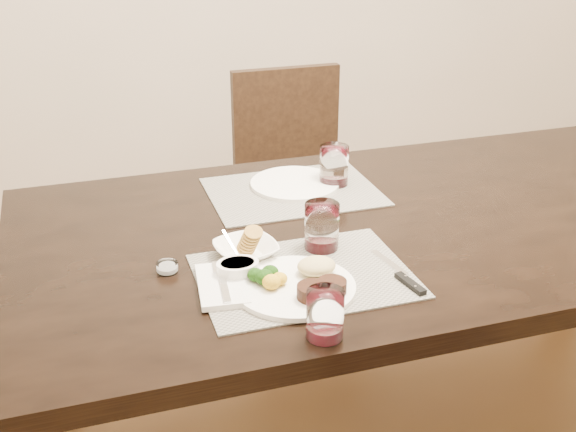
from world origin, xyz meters
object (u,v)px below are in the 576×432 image
object	(u,v)px
cracker_bowl	(246,250)
chair_far	(294,176)
dinner_plate	(301,283)
steak_knife	(405,278)
wine_glass_near	(322,228)
far_plate	(295,184)

from	to	relation	value
cracker_bowl	chair_far	bearing A→B (deg)	66.16
dinner_plate	steak_knife	bearing A→B (deg)	-22.32
cracker_bowl	wine_glass_near	xyz separation A→B (m)	(0.18, -0.01, 0.03)
chair_far	cracker_bowl	world-z (taller)	chair_far
chair_far	steak_knife	xyz separation A→B (m)	(-0.15, -1.23, 0.26)
cracker_bowl	wine_glass_near	size ratio (longest dim) A/B	1.47
steak_knife	wine_glass_near	xyz separation A→B (m)	(-0.12, 0.20, 0.04)
chair_far	dinner_plate	bearing A→B (deg)	-107.58
chair_far	dinner_plate	world-z (taller)	chair_far
dinner_plate	steak_knife	distance (m)	0.23
steak_knife	cracker_bowl	distance (m)	0.36
dinner_plate	wine_glass_near	xyz separation A→B (m)	(0.11, 0.17, 0.03)
dinner_plate	far_plate	bearing A→B (deg)	59.13
chair_far	far_plate	world-z (taller)	chair_far
cracker_bowl	far_plate	bearing A→B (deg)	57.19
chair_far	dinner_plate	xyz separation A→B (m)	(-0.38, -1.20, 0.27)
dinner_plate	steak_knife	xyz separation A→B (m)	(0.23, -0.03, -0.01)
dinner_plate	far_plate	xyz separation A→B (m)	(0.17, 0.54, -0.01)
cracker_bowl	wine_glass_near	distance (m)	0.18
dinner_plate	cracker_bowl	world-z (taller)	cracker_bowl
steak_knife	far_plate	world-z (taller)	same
chair_far	far_plate	xyz separation A→B (m)	(-0.21, -0.66, 0.26)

